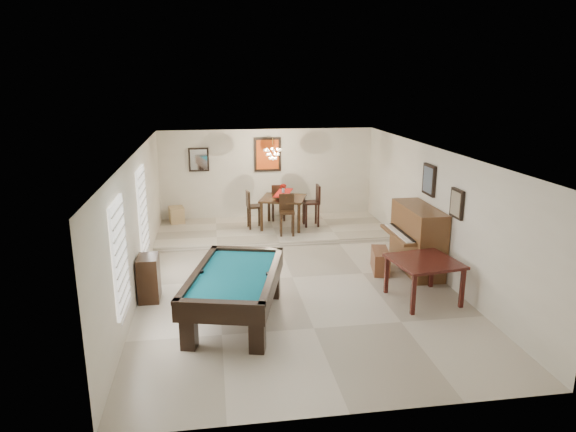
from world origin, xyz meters
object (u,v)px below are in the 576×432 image
object	(u,v)px
dining_table	(283,210)
dining_chair_north	(278,202)
dining_chair_south	(287,215)
dining_chair_east	(311,206)
upright_piano	(410,239)
dining_chair_west	(254,209)
chandelier	(273,150)
pool_table	(235,297)
piano_bench	(380,261)
flower_vase	(283,188)
square_table	(423,280)
corner_bench	(177,215)
apothecary_chest	(149,278)

from	to	relation	value
dining_table	dining_chair_north	distance (m)	0.71
dining_chair_south	dining_table	bearing A→B (deg)	94.89
dining_chair_east	upright_piano	bearing A→B (deg)	24.25
dining_chair_west	chandelier	bearing A→B (deg)	-108.44
dining_chair_south	dining_chair_east	world-z (taller)	dining_chair_east
pool_table	dining_chair_east	bearing A→B (deg)	79.50
upright_piano	piano_bench	size ratio (longest dim) A/B	2.02
flower_vase	dining_chair_south	xyz separation A→B (m)	(-0.01, -0.73, -0.54)
square_table	corner_bench	xyz separation A→B (m)	(-4.76, 5.61, -0.06)
upright_piano	dining_table	bearing A→B (deg)	124.32
dining_chair_north	corner_bench	size ratio (longest dim) A/B	2.17
square_table	dining_chair_south	world-z (taller)	dining_chair_south
square_table	chandelier	bearing A→B (deg)	115.42
square_table	upright_piano	bearing A→B (deg)	78.14
apothecary_chest	dining_chair_east	distance (m)	5.50
apothecary_chest	dining_chair_north	xyz separation A→B (m)	(3.02, 4.67, 0.22)
dining_table	dining_chair_west	xyz separation A→B (m)	(-0.76, 0.01, 0.04)
apothecary_chest	piano_bench	bearing A→B (deg)	9.13
square_table	dining_chair_south	size ratio (longest dim) A/B	1.10
corner_bench	dining_chair_west	bearing A→B (deg)	-22.63
dining_chair_east	dining_chair_west	bearing A→B (deg)	-90.92
dining_table	upright_piano	bearing A→B (deg)	-55.68
apothecary_chest	flower_vase	xyz separation A→B (m)	(3.06, 3.97, 0.75)
flower_vase	corner_bench	size ratio (longest dim) A/B	0.54
piano_bench	dining_chair_south	size ratio (longest dim) A/B	0.81
pool_table	square_table	xyz separation A→B (m)	(3.45, 0.31, -0.03)
piano_bench	dining_chair_west	xyz separation A→B (m)	(-2.39, 3.22, 0.40)
upright_piano	apothecary_chest	bearing A→B (deg)	-172.52
upright_piano	dining_chair_east	world-z (taller)	upright_piano
upright_piano	flower_vase	distance (m)	3.99
dining_table	chandelier	size ratio (longest dim) A/B	1.86
upright_piano	dining_chair_west	size ratio (longest dim) A/B	1.65
dining_chair_north	dining_chair_east	distance (m)	1.07
dining_table	flower_vase	bearing A→B (deg)	0.00
flower_vase	corner_bench	world-z (taller)	flower_vase
square_table	corner_bench	world-z (taller)	square_table
apothecary_chest	dining_chair_west	world-z (taller)	dining_chair_west
apothecary_chest	corner_bench	size ratio (longest dim) A/B	1.76
dining_chair_north	chandelier	world-z (taller)	chandelier
piano_bench	dining_chair_west	distance (m)	4.03
piano_bench	dining_chair_west	world-z (taller)	dining_chair_west
piano_bench	corner_bench	xyz separation A→B (m)	(-4.46, 4.09, 0.10)
dining_chair_north	corner_bench	distance (m)	2.82
pool_table	upright_piano	xyz separation A→B (m)	(3.76, 1.77, 0.28)
piano_bench	corner_bench	bearing A→B (deg)	137.50
pool_table	dining_table	world-z (taller)	dining_table
square_table	dining_chair_east	size ratio (longest dim) A/B	1.02
dining_table	dining_chair_north	bearing A→B (deg)	93.21
piano_bench	chandelier	world-z (taller)	chandelier
flower_vase	chandelier	distance (m)	1.07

